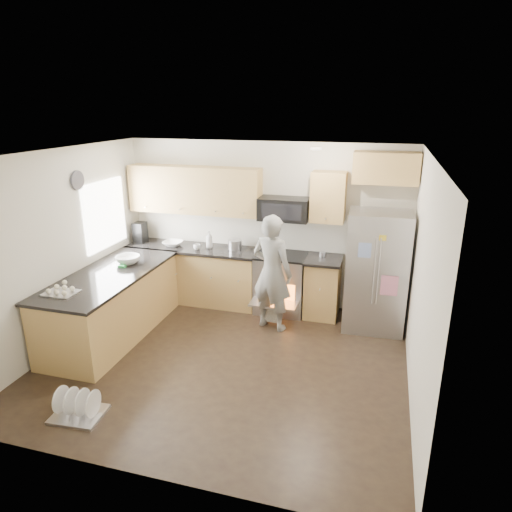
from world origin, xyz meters
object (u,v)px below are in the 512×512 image
(stove_range, at_px, (281,270))
(dish_rack, at_px, (78,409))
(refrigerator, at_px, (376,272))
(person, at_px, (272,273))

(stove_range, relative_size, dish_rack, 3.27)
(stove_range, bearing_deg, dish_rack, -115.06)
(refrigerator, bearing_deg, stove_range, 169.42)
(person, bearing_deg, refrigerator, -147.08)
(stove_range, distance_m, person, 0.64)
(dish_rack, bearing_deg, refrigerator, 45.42)
(person, bearing_deg, dish_rack, 76.76)
(person, distance_m, dish_rack, 3.02)
(refrigerator, bearing_deg, dish_rack, -136.79)
(refrigerator, bearing_deg, person, -166.22)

